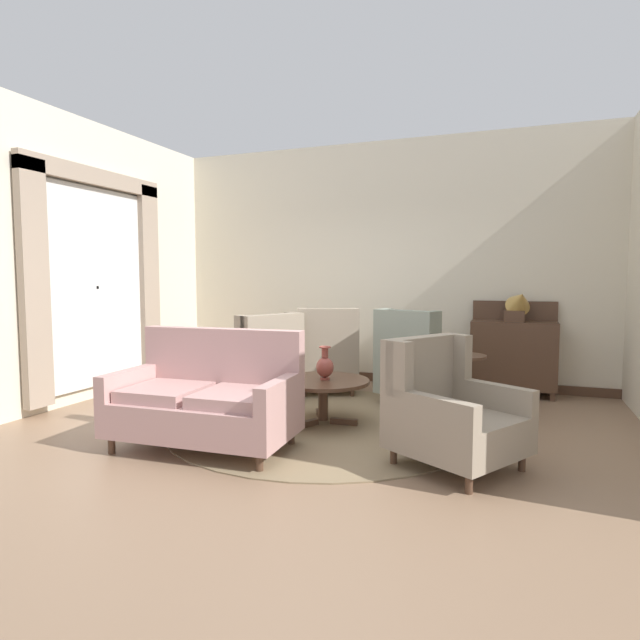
% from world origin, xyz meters
% --- Properties ---
extents(ground, '(8.64, 8.64, 0.00)m').
position_xyz_m(ground, '(0.00, 0.00, 0.00)').
color(ground, '#896B51').
extents(wall_back, '(6.33, 0.08, 3.37)m').
position_xyz_m(wall_back, '(0.00, 2.66, 1.68)').
color(wall_back, beige).
rests_on(wall_back, ground).
extents(wall_left, '(0.08, 3.72, 3.37)m').
position_xyz_m(wall_left, '(-3.08, 0.80, 1.68)').
color(wall_left, beige).
rests_on(wall_left, ground).
extents(baseboard_back, '(6.17, 0.03, 0.12)m').
position_xyz_m(baseboard_back, '(0.00, 2.60, 0.06)').
color(baseboard_back, '#4C3323').
rests_on(baseboard_back, ground).
extents(area_rug, '(3.14, 3.14, 0.01)m').
position_xyz_m(area_rug, '(0.00, 0.30, 0.01)').
color(area_rug, '#847051').
rests_on(area_rug, ground).
extents(window_with_curtains, '(0.12, 2.16, 2.69)m').
position_xyz_m(window_with_curtains, '(-2.99, 0.44, 1.52)').
color(window_with_curtains, silver).
extents(coffee_table, '(0.94, 0.94, 0.46)m').
position_xyz_m(coffee_table, '(-0.00, 0.30, 0.38)').
color(coffee_table, '#4C3323').
rests_on(coffee_table, ground).
extents(porcelain_vase, '(0.18, 0.18, 0.34)m').
position_xyz_m(porcelain_vase, '(0.02, 0.30, 0.60)').
color(porcelain_vase, brown).
rests_on(porcelain_vase, coffee_table).
extents(settee, '(1.60, 0.91, 1.02)m').
position_xyz_m(settee, '(-0.70, -0.74, 0.42)').
color(settee, tan).
rests_on(settee, ground).
extents(armchair_near_sideboard, '(1.17, 1.16, 1.00)m').
position_xyz_m(armchair_near_sideboard, '(1.33, -0.44, 0.42)').
color(armchair_near_sideboard, gray).
rests_on(armchair_near_sideboard, ground).
extents(armchair_foreground_right, '(0.99, 1.01, 1.12)m').
position_xyz_m(armchair_foreground_right, '(0.72, 1.42, 0.47)').
color(armchair_foreground_right, gray).
rests_on(armchair_foreground_right, ground).
extents(armchair_back_corner, '(1.04, 1.14, 1.11)m').
position_xyz_m(armchair_back_corner, '(-0.46, 1.70, 0.45)').
color(armchair_back_corner, gray).
rests_on(armchair_back_corner, ground).
extents(armchair_beside_settee, '(1.13, 1.12, 1.06)m').
position_xyz_m(armchair_beside_settee, '(-1.05, 0.94, 0.44)').
color(armchair_beside_settee, gray).
rests_on(armchair_beside_settee, ground).
extents(side_table, '(0.46, 0.46, 0.69)m').
position_xyz_m(side_table, '(1.31, 0.92, 0.41)').
color(side_table, '#4C3323').
rests_on(side_table, ground).
extents(sideboard, '(1.02, 0.42, 1.18)m').
position_xyz_m(sideboard, '(1.78, 2.36, 0.53)').
color(sideboard, '#4C3323').
rests_on(sideboard, ground).
extents(gramophone, '(0.38, 0.45, 0.47)m').
position_xyz_m(gramophone, '(1.83, 2.28, 1.16)').
color(gramophone, '#4C3323').
rests_on(gramophone, sideboard).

